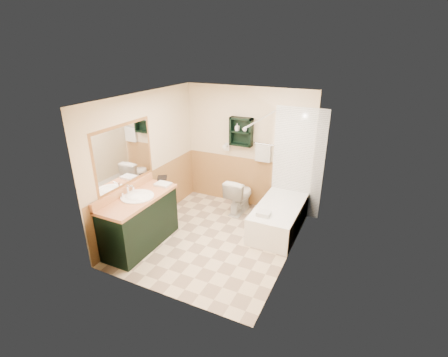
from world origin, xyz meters
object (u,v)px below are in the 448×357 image
soap_bottle_b (245,129)px  vanity_book (157,173)px  wall_shelf (241,132)px  toilet (239,195)px  hair_dryer (227,147)px  vanity (140,221)px  soap_bottle_a (237,129)px  bathtub (279,217)px

soap_bottle_b → vanity_book: bearing=-130.9°
wall_shelf → toilet: wall_shelf is taller
wall_shelf → soap_bottle_b: bearing=-3.6°
wall_shelf → vanity_book: size_ratio=2.41×
hair_dryer → soap_bottle_b: bearing=-4.5°
wall_shelf → vanity: (-0.89, -2.07, -1.11)m
hair_dryer → wall_shelf: bearing=-4.8°
soap_bottle_a → vanity: bearing=-111.5°
vanity → soap_bottle_b: soap_bottle_b is taller
wall_shelf → soap_bottle_b: wall_shelf is taller
hair_dryer → soap_bottle_b: (0.38, -0.03, 0.40)m
toilet → soap_bottle_a: (-0.20, 0.30, 1.25)m
bathtub → vanity: bearing=-142.9°
wall_shelf → bathtub: wall_shelf is taller
soap_bottle_b → hair_dryer: bearing=175.5°
bathtub → soap_bottle_b: (-0.94, 0.61, 1.36)m
wall_shelf → vanity_book: wall_shelf is taller
vanity_book → soap_bottle_b: 1.85m
bathtub → soap_bottle_a: soap_bottle_a is taller
wall_shelf → vanity_book: 1.78m
hair_dryer → vanity: hair_dryer is taller
vanity_book → soap_bottle_b: (1.14, 1.32, 0.61)m
hair_dryer → bathtub: (1.33, -0.64, -0.95)m
wall_shelf → soap_bottle_b: 0.10m
vanity_book → soap_bottle_a: (0.98, 1.32, 0.60)m
toilet → soap_bottle_a: bearing=-52.3°
toilet → soap_bottle_b: 1.29m
vanity_book → hair_dryer: bearing=27.9°
vanity → vanity_book: size_ratio=6.09×
hair_dryer → toilet: (0.42, -0.33, -0.85)m
wall_shelf → soap_bottle_a: wall_shelf is taller
bathtub → vanity_book: size_ratio=6.57×
wall_shelf → vanity: 2.52m
hair_dryer → soap_bottle_b: size_ratio=2.34×
bathtub → toilet: 0.97m
bathtub → soap_bottle_b: soap_bottle_b is taller
soap_bottle_a → soap_bottle_b: (0.16, 0.00, 0.01)m
wall_shelf → bathtub: 1.77m
wall_shelf → soap_bottle_a: (-0.08, -0.01, 0.05)m
soap_bottle_a → wall_shelf: bearing=3.5°
vanity → soap_bottle_a: 2.50m
toilet → soap_bottle_a: 1.30m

